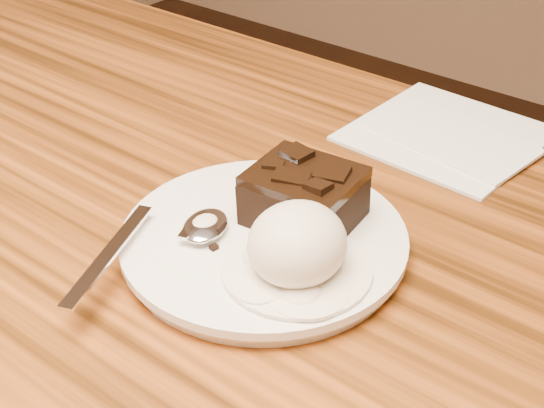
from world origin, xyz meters
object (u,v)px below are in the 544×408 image
Objects in this scene: plate at (264,243)px; napkin at (446,133)px; brownie at (304,199)px; ice_cream_scoop at (297,244)px; spoon at (205,227)px.

plate is 1.32× the size of napkin.
brownie is 0.48× the size of napkin.
ice_cream_scoop is (0.05, -0.02, 0.03)m from plate.
brownie reaches higher than plate.
spoon is (-0.08, -0.01, -0.02)m from ice_cream_scoop.
ice_cream_scoop is at bearing -17.25° from spoon.
brownie is at bearing 122.38° from ice_cream_scoop.
plate is at bearing -94.64° from napkin.
brownie is at bearing 31.01° from spoon.
napkin is at bearing 95.44° from ice_cream_scoop.
brownie reaches higher than napkin.
plate is 0.26m from napkin.
brownie is 0.07m from ice_cream_scoop.
plate is 1.19× the size of spoon.
plate is 0.05m from brownie.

